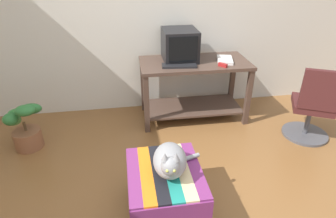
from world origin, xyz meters
TOP-DOWN VIEW (x-y plane):
  - ground_plane at (0.00, 0.00)m, footprint 14.00×14.00m
  - back_wall at (0.00, 2.05)m, footprint 8.00×0.10m
  - desk at (0.52, 1.60)m, footprint 1.33×0.66m
  - tv_monitor at (0.35, 1.70)m, footprint 0.41×0.46m
  - keyboard at (0.30, 1.46)m, footprint 0.41×0.19m
  - book at (0.88, 1.55)m, footprint 0.24×0.32m
  - ottoman_with_blanket at (-0.08, 0.07)m, footprint 0.58×0.69m
  - cat at (-0.05, 0.06)m, footprint 0.42×0.42m
  - potted_plant at (-1.45, 1.21)m, footprint 0.42×0.35m
  - office_chair at (1.72, 0.89)m, footprint 0.56×0.56m
  - stapler at (0.79, 1.37)m, footprint 0.09×0.11m

SIDE VIEW (x-z plane):
  - ground_plane at x=0.00m, z-range 0.00..0.00m
  - ottoman_with_blanket at x=-0.08m, z-range 0.00..0.43m
  - potted_plant at x=-1.45m, z-range -0.03..0.54m
  - office_chair at x=1.72m, z-range -0.06..0.83m
  - desk at x=0.52m, z-range 0.14..0.90m
  - cat at x=-0.05m, z-range 0.40..0.68m
  - keyboard at x=0.30m, z-range 0.77..0.79m
  - book at x=0.88m, z-range 0.77..0.80m
  - stapler at x=0.79m, z-range 0.77..0.81m
  - tv_monitor at x=0.35m, z-range 0.76..1.13m
  - back_wall at x=0.00m, z-range 0.00..2.60m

